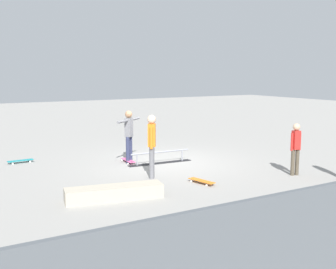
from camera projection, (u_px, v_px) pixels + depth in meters
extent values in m
plane|color=gray|center=(164.00, 163.00, 13.33)|extent=(60.00, 60.00, 0.00)
cube|color=black|center=(160.00, 163.00, 13.26)|extent=(2.18, 0.36, 0.01)
cylinder|color=gray|center=(182.00, 155.00, 13.59)|extent=(0.04, 0.04, 0.37)
cylinder|color=gray|center=(137.00, 160.00, 12.87)|extent=(0.04, 0.04, 0.37)
cylinder|color=gray|center=(160.00, 152.00, 13.20)|extent=(2.01, 0.16, 0.05)
cube|color=#B2A893|center=(114.00, 193.00, 9.46)|extent=(2.29, 0.93, 0.32)
cylinder|color=#2D3351|center=(128.00, 150.00, 13.19)|extent=(0.17, 0.17, 0.85)
cylinder|color=#2D3351|center=(130.00, 149.00, 13.35)|extent=(0.17, 0.17, 0.85)
cube|color=slate|center=(129.00, 127.00, 13.16)|extent=(0.30, 0.29, 0.61)
sphere|color=#A87A56|center=(129.00, 114.00, 13.10)|extent=(0.23, 0.23, 0.23)
cylinder|color=slate|center=(123.00, 121.00, 12.77)|extent=(0.51, 0.40, 0.08)
cylinder|color=slate|center=(135.00, 119.00, 13.49)|extent=(0.51, 0.40, 0.08)
cube|color=#E05993|center=(128.00, 160.00, 13.33)|extent=(0.24, 0.81, 0.02)
cylinder|color=white|center=(122.00, 161.00, 13.53)|extent=(0.03, 0.06, 0.05)
cylinder|color=white|center=(128.00, 160.00, 13.63)|extent=(0.03, 0.06, 0.05)
cylinder|color=white|center=(128.00, 164.00, 13.05)|extent=(0.03, 0.06, 0.05)
cylinder|color=white|center=(135.00, 163.00, 13.15)|extent=(0.03, 0.06, 0.05)
cylinder|color=brown|center=(293.00, 162.00, 11.64)|extent=(0.13, 0.13, 0.75)
cylinder|color=brown|center=(297.00, 162.00, 11.69)|extent=(0.13, 0.13, 0.75)
cube|color=red|center=(296.00, 140.00, 11.57)|extent=(0.22, 0.20, 0.53)
sphere|color=tan|center=(297.00, 127.00, 11.52)|extent=(0.20, 0.20, 0.20)
cylinder|color=red|center=(292.00, 142.00, 11.54)|extent=(0.08, 0.08, 0.50)
cylinder|color=red|center=(300.00, 141.00, 11.62)|extent=(0.08, 0.08, 0.50)
cylinder|color=slate|center=(152.00, 162.00, 11.44)|extent=(0.18, 0.18, 0.88)
cylinder|color=slate|center=(152.00, 163.00, 11.27)|extent=(0.18, 0.18, 0.88)
cube|color=orange|center=(152.00, 135.00, 11.24)|extent=(0.29, 0.30, 0.63)
sphere|color=beige|center=(152.00, 119.00, 11.18)|extent=(0.24, 0.24, 0.24)
cylinder|color=orange|center=(152.00, 136.00, 11.40)|extent=(0.11, 0.11, 0.59)
cylinder|color=orange|center=(151.00, 138.00, 11.10)|extent=(0.11, 0.11, 0.59)
cube|color=teal|center=(20.00, 161.00, 13.28)|extent=(0.81, 0.25, 0.02)
cylinder|color=white|center=(13.00, 164.00, 13.05)|extent=(0.06, 0.03, 0.05)
cylinder|color=white|center=(11.00, 162.00, 13.24)|extent=(0.06, 0.03, 0.05)
cylinder|color=white|center=(30.00, 162.00, 13.34)|extent=(0.06, 0.03, 0.05)
cylinder|color=white|center=(28.00, 161.00, 13.53)|extent=(0.06, 0.03, 0.05)
cube|color=orange|center=(202.00, 181.00, 10.81)|extent=(0.37, 0.82, 0.02)
cylinder|color=white|center=(191.00, 181.00, 10.94)|extent=(0.04, 0.06, 0.05)
cylinder|color=white|center=(197.00, 180.00, 11.09)|extent=(0.04, 0.06, 0.05)
cylinder|color=white|center=(206.00, 185.00, 10.55)|extent=(0.04, 0.06, 0.05)
cylinder|color=white|center=(212.00, 184.00, 10.70)|extent=(0.04, 0.06, 0.05)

